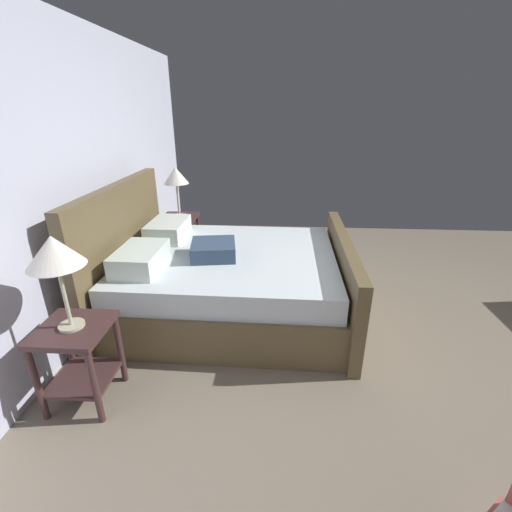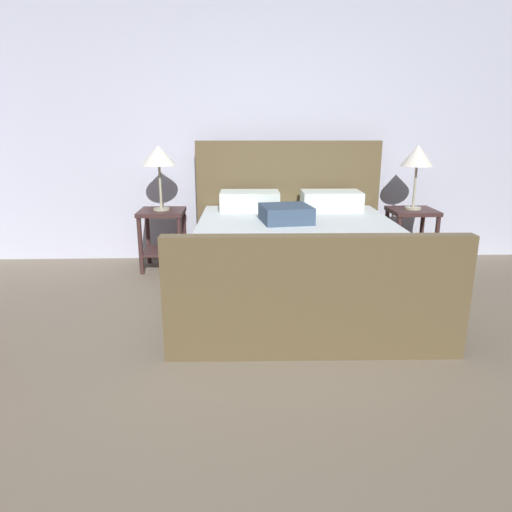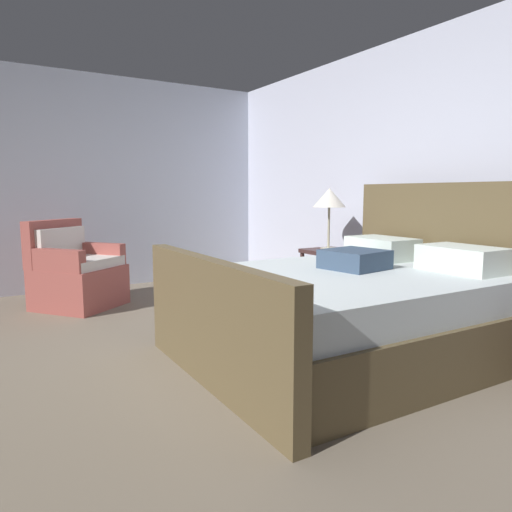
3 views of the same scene
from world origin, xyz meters
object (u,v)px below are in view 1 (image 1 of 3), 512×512
object	(u,v)px
table_lamp_left	(54,253)
bed	(226,278)
nightstand_left	(78,351)
nightstand_right	(181,231)
table_lamp_right	(176,177)

from	to	relation	value
table_lamp_left	bed	bearing A→B (deg)	-33.30
nightstand_left	table_lamp_left	distance (m)	0.71
nightstand_right	table_lamp_right	size ratio (longest dim) A/B	0.96
bed	nightstand_right	size ratio (longest dim) A/B	3.74
bed	table_lamp_left	xyz separation A→B (m)	(-1.25, 0.82, 0.76)
nightstand_left	bed	bearing A→B (deg)	-33.30
nightstand_left	table_lamp_left	world-z (taller)	table_lamp_left
nightstand_right	nightstand_left	size ratio (longest dim) A/B	1.00
nightstand_left	table_lamp_left	bearing A→B (deg)	126.87
bed	table_lamp_right	size ratio (longest dim) A/B	3.58
table_lamp_right	table_lamp_left	bearing A→B (deg)	179.12
nightstand_right	nightstand_left	distance (m)	2.50
bed	nightstand_right	bearing A→B (deg)	32.06
table_lamp_right	nightstand_left	bearing A→B (deg)	179.12
table_lamp_right	table_lamp_left	world-z (taller)	same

